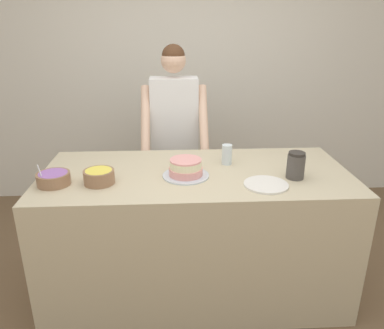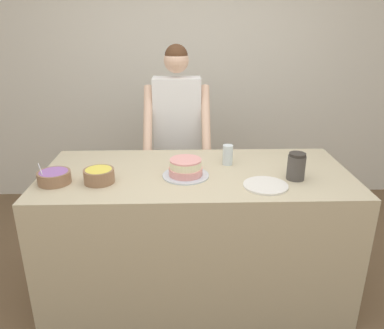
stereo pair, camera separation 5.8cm
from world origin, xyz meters
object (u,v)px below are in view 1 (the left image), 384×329
Objects in this scene: person_baker at (175,126)px; frosting_bowl_purple at (53,178)px; drinking_glass at (227,154)px; ceramic_plate at (266,185)px; cake at (186,169)px; frosting_bowl_yellow at (99,176)px; stoneware_jar at (296,165)px.

frosting_bowl_purple is (-0.72, -0.95, -0.05)m from person_baker.
drinking_glass reaches higher than ceramic_plate.
frosting_bowl_purple is at bearing 176.03° from ceramic_plate.
person_baker is at bearing 93.86° from cake.
ceramic_plate is at bearing -19.92° from cake.
person_baker is 8.43× the size of frosting_bowl_purple.
cake is 0.50m from ceramic_plate.
drinking_glass reaches higher than frosting_bowl_yellow.
cake is at bearing -144.82° from drinking_glass.
drinking_glass is (0.28, 0.20, 0.02)m from cake.
frosting_bowl_purple and drinking_glass have the same top height.
ceramic_plate is at bearing -152.82° from stoneware_jar.
stoneware_jar reaches higher than ceramic_plate.
stoneware_jar is (1.18, 0.02, 0.04)m from frosting_bowl_yellow.
person_baker is 1.20m from frosting_bowl_purple.
stoneware_jar is (0.20, 0.10, 0.08)m from ceramic_plate.
cake is at bearing 160.08° from ceramic_plate.
frosting_bowl_yellow is 0.93× the size of frosting_bowl_purple.
ceramic_plate is at bearing -63.94° from drinking_glass.
person_baker is 9.02× the size of frosting_bowl_yellow.
person_baker is at bearing 127.85° from stoneware_jar.
drinking_glass is 0.52× the size of ceramic_plate.
frosting_bowl_purple reaches higher than frosting_bowl_yellow.
frosting_bowl_purple is at bearing -179.30° from stoneware_jar.
stoneware_jar is at bearing 0.70° from frosting_bowl_purple.
cake is 1.74× the size of stoneware_jar.
person_baker is 1.17m from ceramic_plate.
frosting_bowl_yellow is at bearing -179.24° from stoneware_jar.
frosting_bowl_purple reaches higher than ceramic_plate.
stoneware_jar is at bearing 0.76° from frosting_bowl_yellow.
cake is 1.11× the size of ceramic_plate.
ceramic_plate is (0.18, -0.37, -0.06)m from drinking_glass.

